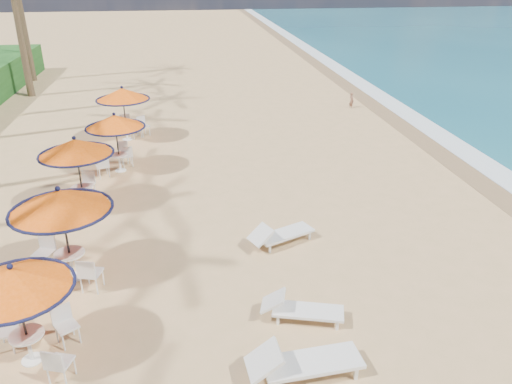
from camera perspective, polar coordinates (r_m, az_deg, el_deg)
ground at (r=10.64m, az=4.95°, el=-17.16°), size 160.00×160.00×0.00m
foam_strip at (r=22.15m, az=23.05°, el=4.03°), size 1.20×140.00×0.04m
wetsand_band at (r=21.70m, az=21.00°, el=3.97°), size 1.40×140.00×0.02m
station_0 at (r=10.26m, az=-25.50°, el=-10.18°), size 2.14×2.14×2.23m
station_1 at (r=12.42m, az=-21.57°, el=-2.27°), size 2.38×2.38×2.48m
station_2 at (r=16.16m, az=-19.86°, el=3.87°), size 2.27×2.27×2.37m
station_3 at (r=18.87m, az=-15.78°, el=7.01°), size 2.15×2.18×2.25m
station_4 at (r=22.40m, az=-14.79°, el=10.11°), size 2.28×2.33×2.38m
lounger_near at (r=9.79m, az=5.14°, el=-18.77°), size 2.23×0.85×0.78m
lounger_mid at (r=11.09m, az=4.99°, el=-13.12°), size 1.87×1.03×0.64m
lounger_far at (r=13.74m, az=2.70°, el=-4.82°), size 1.98×1.32×0.68m
person at (r=27.55m, az=10.86°, el=10.33°), size 0.30×0.37×0.89m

